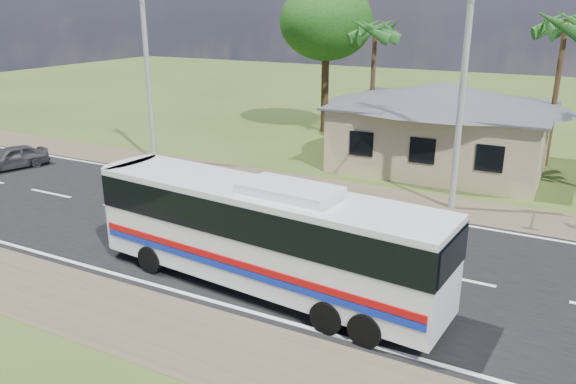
% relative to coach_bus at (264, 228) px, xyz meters
% --- Properties ---
extents(ground, '(120.00, 120.00, 0.00)m').
position_rel_coach_bus_xyz_m(ground, '(0.41, 3.32, -1.96)').
color(ground, '#324819').
rests_on(ground, ground).
extents(road, '(120.00, 16.00, 0.03)m').
position_rel_coach_bus_xyz_m(road, '(0.41, 3.32, -1.95)').
color(road, black).
rests_on(road, ground).
extents(house, '(12.40, 10.00, 5.00)m').
position_rel_coach_bus_xyz_m(house, '(1.41, 16.32, 0.69)').
color(house, tan).
rests_on(house, ground).
extents(utility_poles, '(32.80, 2.22, 11.00)m').
position_rel_coach_bus_xyz_m(utility_poles, '(3.08, 9.81, 3.81)').
color(utility_poles, '#9E9E99').
rests_on(utility_poles, ground).
extents(palm_mid, '(2.80, 2.80, 8.20)m').
position_rel_coach_bus_xyz_m(palm_mid, '(6.41, 18.82, 5.20)').
color(palm_mid, '#47301E').
rests_on(palm_mid, ground).
extents(palm_far, '(2.80, 2.80, 7.70)m').
position_rel_coach_bus_xyz_m(palm_far, '(-3.59, 19.32, 4.72)').
color(palm_far, '#47301E').
rests_on(palm_far, ground).
extents(tree_behind_house, '(6.00, 6.00, 9.61)m').
position_rel_coach_bus_xyz_m(tree_behind_house, '(-7.59, 21.32, 5.16)').
color(tree_behind_house, '#47301E').
rests_on(tree_behind_house, ground).
extents(coach_bus, '(11.18, 3.36, 3.42)m').
position_rel_coach_bus_xyz_m(coach_bus, '(0.00, 0.00, 0.00)').
color(coach_bus, silver).
rests_on(coach_bus, ground).
extents(small_car, '(2.45, 3.79, 1.20)m').
position_rel_coach_bus_xyz_m(small_car, '(-18.23, 5.35, -1.36)').
color(small_car, '#2D2C2F').
rests_on(small_car, ground).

